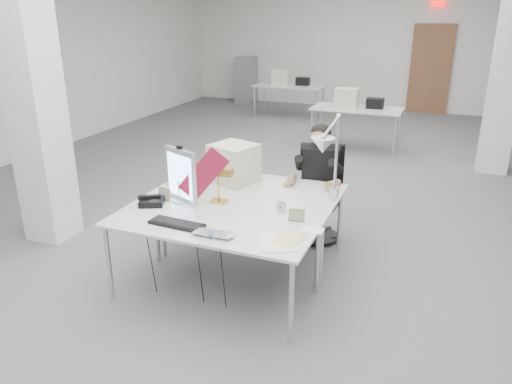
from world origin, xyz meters
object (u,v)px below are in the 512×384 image
Objects in this scene: office_chair at (319,199)px; desk_phone at (152,202)px; seated_person at (319,165)px; beige_monitor at (234,163)px; desk_main at (213,222)px; architect_lamp at (330,166)px; bankers_lamp at (219,186)px; laptop at (211,237)px; monitor at (181,175)px.

desk_phone is at bearing -146.18° from office_chair.
beige_monitor is (-0.80, -0.45, 0.05)m from seated_person.
desk_main is 1.06m from beige_monitor.
bankers_lamp is at bearing 177.30° from architect_lamp.
office_chair is (0.55, 1.51, -0.25)m from desk_main.
seated_person is 1.83m from desk_phone.
architect_lamp is at bearing -6.38° from desk_phone.
seated_person is 4.06× the size of desk_phone.
desk_main is 5.64× the size of bankers_lamp.
beige_monitor is at bearing 103.86° from desk_main.
office_chair is at bearing 70.00° from desk_main.
beige_monitor reaches higher than office_chair.
architect_lamp reaches higher than laptop.
seated_person is 2.11× the size of beige_monitor.
bankers_lamp is (0.34, 0.10, -0.09)m from monitor.
architect_lamp reaches higher than desk_phone.
laptop is at bearing -117.05° from office_chair.
office_chair reaches higher than laptop.
seated_person is 0.91m from architect_lamp.
desk_main is 8.23× the size of desk_phone.
architect_lamp is (1.55, 0.51, 0.38)m from desk_phone.
beige_monitor is (-0.38, 1.32, 0.19)m from laptop.
office_chair reaches higher than desk_main.
desk_phone reaches higher than laptop.
monitor is at bearing 178.28° from architect_lamp.
desk_phone is at bearing -147.23° from seated_person.
desk_main is 2.03× the size of seated_person.
desk_main is 1.83× the size of office_chair.
bankers_lamp is 0.64m from desk_phone.
office_chair is at bearing 53.99° from bankers_lamp.
seated_person is at bearing 52.76° from bankers_lamp.
monitor is 1.59× the size of bankers_lamp.
seated_person is 1.09× the size of architect_lamp.
laptop is at bearing -117.40° from seated_person.
bankers_lamp is at bearing -62.70° from beige_monitor.
seated_person is at bearing 22.22° from desk_phone.
seated_person is (0.00, -0.05, 0.41)m from office_chair.
seated_person is 1.54m from monitor.
office_chair is 0.41m from seated_person.
seated_person is 2.78× the size of bankers_lamp.
laptop is at bearing -72.85° from bankers_lamp.
office_chair is 1.36m from bankers_lamp.
office_chair is 1.10× the size of seated_person.
desk_phone is at bearing -176.80° from architect_lamp.
desk_phone is at bearing 150.97° from laptop.
desk_main is 0.64m from monitor.
office_chair is 3.07× the size of bankers_lamp.
architect_lamp reaches higher than monitor.
architect_lamp is at bearing 36.76° from monitor.
laptop is 1.50× the size of desk_phone.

